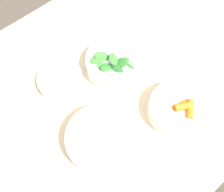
% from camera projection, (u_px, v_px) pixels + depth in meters
% --- Properties ---
extents(ground_plane, '(10.00, 10.00, 0.00)m').
position_uv_depth(ground_plane, '(117.00, 136.00, 1.52)').
color(ground_plane, '#4C4238').
extents(dining_table, '(1.30, 0.88, 0.74)m').
position_uv_depth(dining_table, '(120.00, 91.00, 0.94)').
color(dining_table, beige).
rests_on(dining_table, ground_plane).
extents(bowl_carrots, '(0.18, 0.18, 0.07)m').
position_uv_depth(bowl_carrots, '(177.00, 109.00, 0.76)').
color(bowl_carrots, silver).
rests_on(bowl_carrots, dining_table).
extents(bowl_greens, '(0.18, 0.18, 0.08)m').
position_uv_depth(bowl_greens, '(113.00, 63.00, 0.83)').
color(bowl_greens, white).
rests_on(bowl_greens, dining_table).
extents(bowl_beans_hotdog, '(0.20, 0.20, 0.07)m').
position_uv_depth(bowl_beans_hotdog, '(100.00, 139.00, 0.72)').
color(bowl_beans_hotdog, silver).
rests_on(bowl_beans_hotdog, dining_table).
extents(bowl_cookies, '(0.15, 0.15, 0.04)m').
position_uv_depth(bowl_cookies, '(60.00, 80.00, 0.81)').
color(bowl_cookies, white).
rests_on(bowl_cookies, dining_table).
extents(ruler, '(0.25, 0.07, 0.00)m').
position_uv_depth(ruler, '(215.00, 145.00, 0.75)').
color(ruler, silver).
rests_on(ruler, dining_table).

